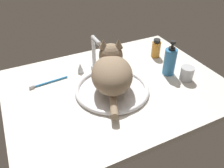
{
  "coord_description": "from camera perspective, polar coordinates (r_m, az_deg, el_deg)",
  "views": [
    {
      "loc": [
        -41.04,
        -79.18,
        68.97
      ],
      "look_at": [
        -3.94,
        -3.14,
        7.0
      ],
      "focal_mm": 36.56,
      "sensor_mm": 36.0,
      "label": 1
    }
  ],
  "objects": [
    {
      "name": "amber_bottle",
      "position": [
        1.35,
        10.95,
        8.69
      ],
      "size": [
        5.05,
        5.05,
        10.8
      ],
      "color": "#C67A23",
      "rests_on": "countertop"
    },
    {
      "name": "sink_basin",
      "position": [
        1.07,
        0.0,
        -1.35
      ],
      "size": [
        34.88,
        34.88,
        2.05
      ],
      "color": "white",
      "rests_on": "countertop"
    },
    {
      "name": "countertop",
      "position": [
        1.12,
        1.11,
        -0.9
      ],
      "size": [
        103.95,
        77.55,
        3.0
      ],
      "primitive_type": "cube",
      "color": "silver",
      "rests_on": "ground"
    },
    {
      "name": "soap_pump_bottle",
      "position": [
        1.19,
        14.25,
        5.56
      ],
      "size": [
        6.06,
        6.06,
        18.42
      ],
      "color": "teal",
      "rests_on": "countertop"
    },
    {
      "name": "faucet",
      "position": [
        1.19,
        -4.4,
        6.66
      ],
      "size": [
        19.06,
        10.3,
        19.53
      ],
      "color": "silver",
      "rests_on": "countertop"
    },
    {
      "name": "cat",
      "position": [
        1.03,
        -0.06,
        3.43
      ],
      "size": [
        27.08,
        35.94,
        19.53
      ],
      "color": "#8C755B",
      "rests_on": "sink_basin"
    },
    {
      "name": "metal_jar",
      "position": [
        1.19,
        18.21,
        2.48
      ],
      "size": [
        6.62,
        6.62,
        7.1
      ],
      "color": "#B2B5BA",
      "rests_on": "countertop"
    },
    {
      "name": "toothbrush",
      "position": [
        1.16,
        -15.72,
        0.42
      ],
      "size": [
        19.23,
        2.59,
        1.7
      ],
      "color": "#338CD1",
      "rests_on": "countertop"
    }
  ]
}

